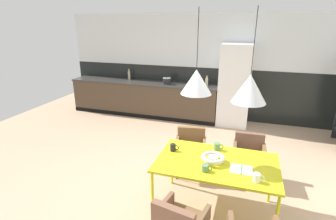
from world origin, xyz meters
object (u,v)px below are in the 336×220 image
Objects in this scene: open_book at (241,170)px; pendant_lamp_over_table_near at (196,82)px; refrigerator_column at (235,86)px; cooking_pot at (167,81)px; dining_table at (217,165)px; armchair_near_window at (179,220)px; mug_white_ceramic at (217,147)px; pendant_lamp_over_table_far at (250,89)px; mug_dark_espresso at (205,168)px; mug_tall_blue at (257,178)px; armchair_facing_counter at (249,150)px; fruit_bowl at (213,158)px; armchair_far_side at (191,144)px; bottle_vinegar_dark at (207,82)px; bottle_oil_tall at (129,75)px; mug_short_terracotta at (173,147)px.

pendant_lamp_over_table_near is (-0.60, 0.12, 0.99)m from open_book.
cooking_pot is at bearing -178.67° from refrigerator_column.
armchair_near_window is at bearing -107.04° from dining_table.
refrigerator_column is at bearing 95.68° from open_book.
armchair_near_window is 5.51× the size of mug_white_ceramic.
pendant_lamp_over_table_far is at bearing -1.28° from dining_table.
mug_dark_espresso is (-0.41, -0.15, 0.03)m from open_book.
mug_white_ceramic is 1.08× the size of mug_tall_blue.
mug_tall_blue is (0.08, -1.26, 0.31)m from armchair_facing_counter.
cooking_pot is at bearing -49.87° from armchair_facing_counter.
fruit_bowl is 1.15× the size of open_book.
armchair_near_window is 2.86× the size of open_book.
armchair_far_side is at bearing 121.68° from dining_table.
bottle_vinegar_dark reaches higher than armchair_near_window.
pendant_lamp_over_table_far reaches higher than bottle_vinegar_dark.
armchair_near_window is 1.53m from pendant_lamp_over_table_near.
mug_white_ceramic is 0.46× the size of bottle_oil_tall.
open_book is 0.55m from mug_white_ceramic.
bottle_oil_tall is at bearing 129.83° from dining_table.
pendant_lamp_over_table_near is at bearing -130.80° from mug_white_ceramic.
mug_dark_espresso is at bearing 175.98° from mug_tall_blue.
mug_tall_blue reaches higher than fruit_bowl.
fruit_bowl is 0.35m from mug_white_ceramic.
mug_short_terracotta is at bearing 121.31° from armchair_near_window.
pendant_lamp_over_table_near is (-0.25, 0.05, 0.94)m from fruit_bowl.
pendant_lamp_over_table_near is (-0.30, 0.01, 1.04)m from dining_table.
refrigerator_column is 2.66× the size of armchair_facing_counter.
mug_white_ceramic is at bearing -90.17° from refrigerator_column.
bottle_vinegar_dark reaches higher than mug_short_terracotta.
open_book reaches higher than armchair_far_side.
bottle_vinegar_dark is 2.16m from bottle_oil_tall.
dining_table is 7.29× the size of cooking_pot.
open_book is at bearing 121.36° from armchair_far_side.
mug_dark_espresso is (-0.05, -0.23, -0.02)m from fruit_bowl.
armchair_far_side is at bearing 83.81° from mug_short_terracotta.
armchair_near_window is 0.97× the size of armchair_far_side.
pendant_lamp_over_table_far is at bearing 124.43° from armchair_far_side.
refrigerator_column is at bearing -111.03° from armchair_far_side.
mug_tall_blue is at bearing -32.62° from dining_table.
mug_white_ceramic reaches higher than dining_table.
cooking_pot is (-2.01, 3.33, 0.23)m from open_book.
fruit_bowl is at bearing -91.17° from mug_white_ceramic.
mug_short_terracotta is (-1.00, -0.85, 0.31)m from armchair_facing_counter.
mug_white_ceramic is (0.48, -0.53, 0.29)m from armchair_far_side.
dining_table is at bearing 112.18° from armchair_far_side.
mug_dark_espresso is (-0.07, -3.52, -0.18)m from refrigerator_column.
dining_table is 4.47m from bottle_oil_tall.
cooking_pot is 1.17m from bottle_oil_tall.
bottle_vinegar_dark is (-0.44, 4.10, 0.53)m from armchair_near_window.
dining_table is 1.49× the size of pendant_lamp_over_table_far.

